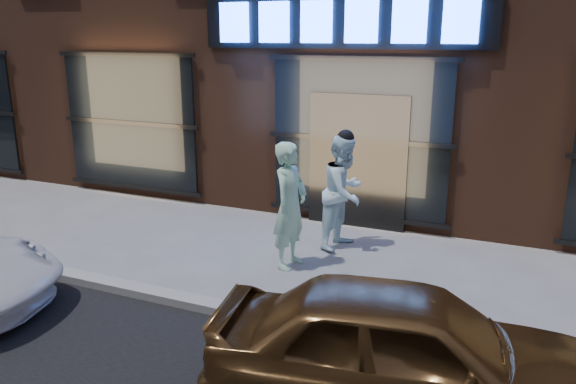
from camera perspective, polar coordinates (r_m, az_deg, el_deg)
name	(u,v)px	position (r m, az deg, el deg)	size (l,w,h in m)	color
ground	(262,322)	(7.05, -2.69, -13.02)	(90.00, 90.00, 0.00)	slate
curb	(262,317)	(7.02, -2.69, -12.59)	(60.00, 0.25, 0.12)	gray
man_bowtie	(290,205)	(8.29, 0.21, -1.38)	(0.69, 0.46, 1.91)	#C0FDE2
man_cap	(344,192)	(9.12, 5.72, 0.00)	(0.91, 0.71, 1.86)	white
gold_sedan	(409,351)	(5.39, 12.15, -15.51)	(1.48, 3.68, 1.25)	brown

